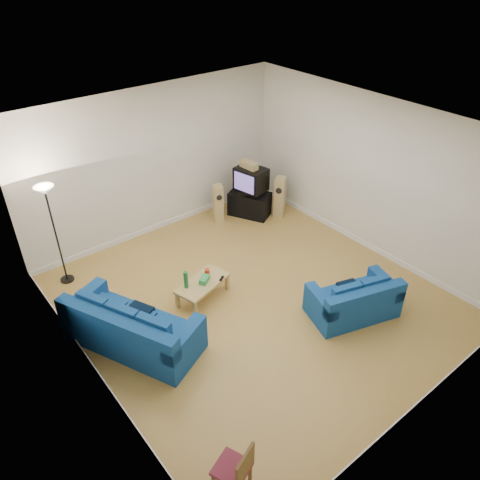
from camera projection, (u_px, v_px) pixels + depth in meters
room at (255, 228)px, 7.74m from camera, size 6.01×6.51×3.21m
sofa_three_seat at (131, 331)px, 7.46m from camera, size 1.77×2.40×0.85m
sofa_loveseat at (354, 302)px, 8.09m from camera, size 1.67×1.24×0.75m
coffee_table at (203, 284)px, 8.45m from camera, size 1.12×0.77×0.37m
bottle at (186, 280)px, 8.21m from camera, size 0.11×0.11×0.33m
tissue_box at (204, 279)px, 8.40m from camera, size 0.26×0.24×0.09m
red_canister at (207, 272)px, 8.56m from camera, size 0.12×0.12×0.13m
remote at (222, 278)px, 8.49m from camera, size 0.15×0.12×0.02m
tv_stand at (250, 204)px, 11.02m from camera, size 0.89×1.06×0.57m
av_receiver at (247, 191)px, 10.84m from camera, size 0.60×0.59×0.11m
television at (251, 179)px, 10.64m from camera, size 0.64×0.77×0.53m
centre_speaker at (249, 165)px, 10.46m from camera, size 0.21×0.45×0.15m
speaker_left at (218, 203)px, 10.73m from camera, size 0.29×0.32×0.88m
speaker_right at (280, 197)px, 10.88m from camera, size 0.36×0.35×0.97m
floor_lamp at (48, 204)px, 8.15m from camera, size 0.35×0.35×2.02m
dining_chair at (236, 468)px, 5.41m from camera, size 0.50×0.50×0.81m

